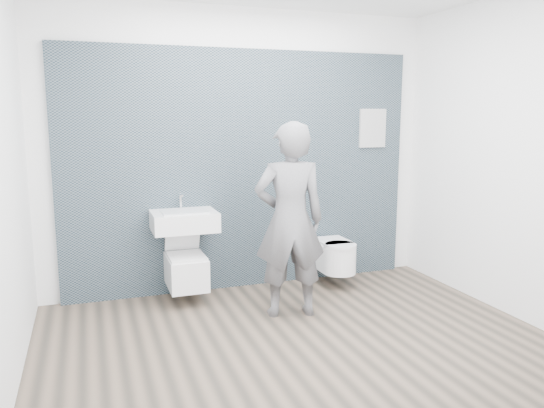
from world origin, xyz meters
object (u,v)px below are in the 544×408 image
object	(u,v)px
washbasin	(184,220)
visitor	(290,220)
toilet_square	(186,269)
toilet_rounded	(335,256)

from	to	relation	value
washbasin	visitor	world-z (taller)	visitor
visitor	toilet_square	bearing A→B (deg)	-29.18
visitor	washbasin	bearing A→B (deg)	-30.27
toilet_square	visitor	bearing A→B (deg)	-38.47
washbasin	toilet_rounded	xyz separation A→B (m)	(1.55, -0.06, -0.47)
toilet_rounded	visitor	distance (m)	1.10
toilet_rounded	visitor	bearing A→B (deg)	-140.92
washbasin	toilet_rounded	bearing A→B (deg)	-2.28
toilet_square	visitor	world-z (taller)	visitor
toilet_rounded	visitor	xyz separation A→B (m)	(-0.74, -0.60, 0.54)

